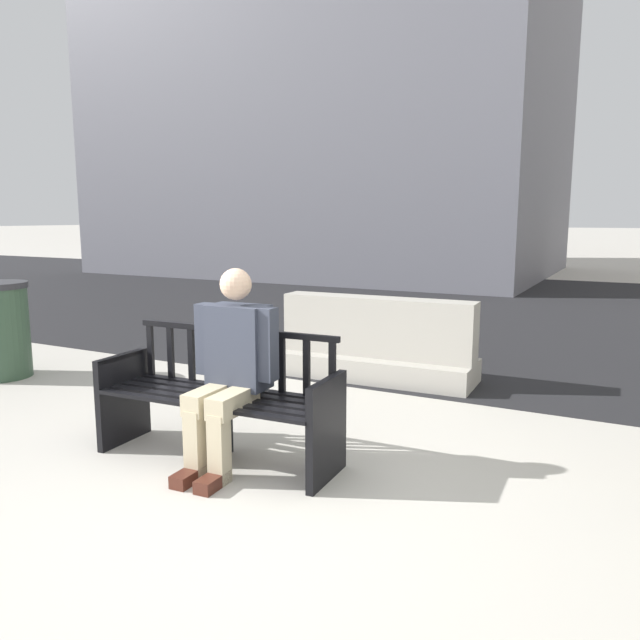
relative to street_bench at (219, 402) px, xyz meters
name	(u,v)px	position (x,y,z in m)	size (l,w,h in m)	color
ground_plane	(244,517)	(0.64, -0.64, -0.40)	(200.00, 200.00, 0.00)	#B7B2A8
street_asphalt	(525,310)	(0.64, 8.06, -0.39)	(120.00, 12.00, 0.01)	black
street_bench	(219,402)	(0.00, 0.00, 0.00)	(1.71, 0.61, 0.88)	black
seated_person	(231,364)	(0.14, -0.05, 0.29)	(0.59, 0.74, 1.31)	#383D4C
jersey_barrier_centre	(377,346)	(0.12, 2.50, -0.06)	(2.02, 0.76, 0.84)	#ADA89E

